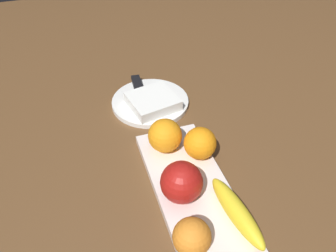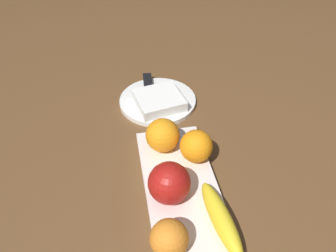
{
  "view_description": "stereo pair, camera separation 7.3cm",
  "coord_description": "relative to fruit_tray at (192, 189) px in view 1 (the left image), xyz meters",
  "views": [
    {
      "loc": [
        0.38,
        -0.19,
        0.53
      ],
      "look_at": [
        -0.14,
        -0.02,
        0.05
      ],
      "focal_mm": 34.63,
      "sensor_mm": 36.0,
      "label": 1
    },
    {
      "loc": [
        0.4,
        -0.12,
        0.53
      ],
      "look_at": [
        -0.14,
        -0.02,
        0.05
      ],
      "focal_mm": 34.63,
      "sensor_mm": 36.0,
      "label": 2
    }
  ],
  "objects": [
    {
      "name": "folded_napkin",
      "position": [
        -0.28,
        0.0,
        0.02
      ],
      "size": [
        0.13,
        0.13,
        0.03
      ],
      "primitive_type": "cube",
      "rotation": [
        0.0,
        0.0,
        0.2
      ],
      "color": "white",
      "rests_on": "dinner_plate"
    },
    {
      "name": "knife",
      "position": [
        -0.36,
        -0.02,
        0.01
      ],
      "size": [
        0.18,
        0.04,
        0.01
      ],
      "rotation": [
        0.0,
        0.0,
        -0.08
      ],
      "color": "silver",
      "rests_on": "dinner_plate"
    },
    {
      "name": "fruit_tray",
      "position": [
        0.0,
        0.0,
        0.0
      ],
      "size": [
        0.35,
        0.14,
        0.02
      ],
      "primitive_type": "cube",
      "color": "white",
      "rests_on": "ground_plane"
    },
    {
      "name": "banana",
      "position": [
        0.09,
        0.05,
        0.03
      ],
      "size": [
        0.16,
        0.05,
        0.04
      ],
      "primitive_type": "ellipsoid",
      "rotation": [
        0.0,
        0.0,
        3.25
      ],
      "color": "yellow",
      "rests_on": "fruit_tray"
    },
    {
      "name": "dinner_plate",
      "position": [
        -0.31,
        0.0,
        -0.0
      ],
      "size": [
        0.2,
        0.2,
        0.01
      ],
      "primitive_type": "cylinder",
      "color": "white",
      "rests_on": "ground_plane"
    },
    {
      "name": "ground_plane",
      "position": [
        -0.01,
        0.02,
        -0.01
      ],
      "size": [
        2.4,
        2.4,
        0.0
      ],
      "primitive_type": "plane",
      "color": "brown"
    },
    {
      "name": "orange_near_apple",
      "position": [
        0.12,
        -0.05,
        0.04
      ],
      "size": [
        0.06,
        0.06,
        0.06
      ],
      "primitive_type": "sphere",
      "color": "orange",
      "rests_on": "fruit_tray"
    },
    {
      "name": "orange_near_banana",
      "position": [
        -0.12,
        -0.02,
        0.05
      ],
      "size": [
        0.07,
        0.07,
        0.07
      ],
      "primitive_type": "sphere",
      "color": "orange",
      "rests_on": "fruit_tray"
    },
    {
      "name": "orange_center",
      "position": [
        -0.08,
        0.05,
        0.04
      ],
      "size": [
        0.07,
        0.07,
        0.07
      ],
      "primitive_type": "sphere",
      "color": "orange",
      "rests_on": "fruit_tray"
    },
    {
      "name": "apple",
      "position": [
        0.01,
        -0.03,
        0.05
      ],
      "size": [
        0.08,
        0.08,
        0.08
      ],
      "primitive_type": "sphere",
      "color": "#AB1914",
      "rests_on": "fruit_tray"
    }
  ]
}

